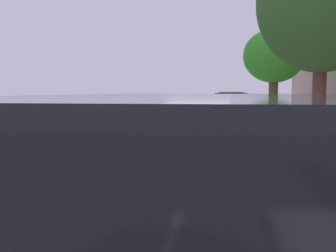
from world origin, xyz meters
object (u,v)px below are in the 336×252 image
Objects in this scene: parked_sedan_black_second at (228,136)px; pedestrian_on_phone at (276,106)px; bicycle_at_curb at (250,184)px; street_tree_mid_block at (322,3)px; parked_suv_white_far at (231,105)px; street_tree_far_end at (274,57)px; fire_hydrant at (266,130)px; parked_pickup_grey_mid at (231,113)px; cyclist_with_backpack at (266,150)px.

parked_sedan_black_second is 16.20m from pedestrian_on_phone.
street_tree_mid_block reaches higher than bicycle_at_curb.
street_tree_far_end is (2.22, -9.20, 2.75)m from parked_suv_white_far.
street_tree_far_end is 6.09m from fire_hydrant.
fire_hydrant is (0.89, 8.35, 0.19)m from bicycle_at_curb.
parked_sedan_black_second is 0.88× the size of street_tree_far_end.
parked_sedan_black_second is 0.81× the size of street_tree_mid_block.
parked_pickup_grey_mid is (-0.05, 10.05, 0.15)m from parked_sedan_black_second.
bicycle_at_curb is 13.97m from street_tree_far_end.
street_tree_far_end reaches higher than fire_hydrant.
bicycle_at_curb is at bearing -96.86° from street_tree_far_end.
street_tree_far_end reaches higher than bicycle_at_curb.
parked_pickup_grey_mid is 12.29m from street_tree_mid_block.
bicycle_at_curb is 0.31× the size of street_tree_mid_block.
cyclist_with_backpack is 4.39m from street_tree_mid_block.
parked_pickup_grey_mid reaches higher than parked_sedan_black_second.
parked_pickup_grey_mid is 3.64m from street_tree_far_end.
parked_sedan_black_second is at bearing -102.53° from street_tree_far_end.
parked_sedan_black_second reaches higher than bicycle_at_curb.
parked_suv_white_far reaches higher than parked_sedan_black_second.
parked_suv_white_far is 22.67m from bicycle_at_curb.
bicycle_at_curb is 8.40m from fire_hydrant.
parked_suv_white_far is 23.12m from cyclist_with_backpack.
pedestrian_on_phone is (0.81, 17.58, -2.93)m from street_tree_mid_block.
parked_pickup_grey_mid is 5.98m from fire_hydrant.
fire_hydrant is at bearing -97.50° from pedestrian_on_phone.
pedestrian_on_phone is at bearing 82.95° from street_tree_far_end.
fire_hydrant is (-1.54, -11.69, -0.53)m from pedestrian_on_phone.
pedestrian_on_phone is (3.04, -2.61, 0.06)m from parked_suv_white_far.
parked_suv_white_far is at bearing 95.97° from fire_hydrant.
street_tree_far_end reaches higher than parked_sedan_black_second.
parked_sedan_black_second is at bearing -107.68° from fire_hydrant.
parked_suv_white_far is at bearing 92.05° from cyclist_with_backpack.
street_tree_mid_block is (2.08, -1.64, 3.27)m from parked_sedan_black_second.
parked_suv_white_far is at bearing 139.28° from pedestrian_on_phone.
cyclist_with_backpack is 0.31× the size of street_tree_mid_block.
street_tree_mid_block is 1.09× the size of street_tree_far_end.
parked_suv_white_far is 2.78× the size of cyclist_with_backpack.
pedestrian_on_phone is (2.89, 15.93, 0.33)m from parked_sedan_black_second.
cyclist_with_backpack is 1.01× the size of pedestrian_on_phone.
street_tree_far_end is (1.62, 13.45, 3.42)m from bicycle_at_curb.
pedestrian_on_phone reaches higher than parked_sedan_black_second.
fire_hydrant is (1.35, 4.24, -0.20)m from parked_sedan_black_second.
cyclist_with_backpack is 0.34× the size of street_tree_far_end.
parked_pickup_grey_mid is 1.13× the size of parked_suv_white_far.
fire_hydrant is at bearing 97.03° from street_tree_mid_block.
fire_hydrant is (0.67, 8.80, -0.49)m from cyclist_with_backpack.
parked_sedan_black_second is at bearing -89.74° from parked_pickup_grey_mid.
fire_hydrant is at bearing 72.32° from parked_sedan_black_second.
parked_suv_white_far is 0.86× the size of street_tree_mid_block.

